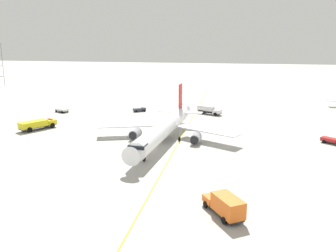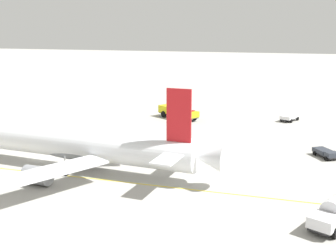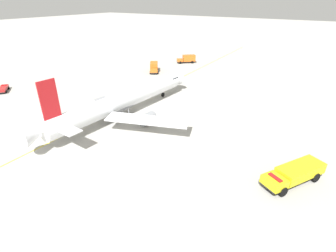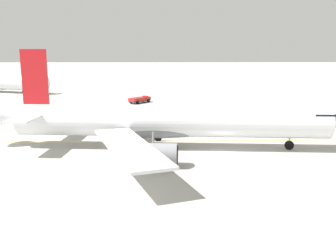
{
  "view_description": "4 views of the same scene",
  "coord_description": "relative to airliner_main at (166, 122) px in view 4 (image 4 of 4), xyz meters",
  "views": [
    {
      "loc": [
        -73.76,
        -19.96,
        23.8
      ],
      "look_at": [
        9.38,
        -3.46,
        3.14
      ],
      "focal_mm": 37.94,
      "sensor_mm": 36.0,
      "label": 1
    },
    {
      "loc": [
        36.72,
        -53.36,
        19.03
      ],
      "look_at": [
        15.04,
        14.34,
        2.72
      ],
      "focal_mm": 45.43,
      "sensor_mm": 36.0,
      "label": 2
    },
    {
      "loc": [
        45.9,
        33.88,
        23.98
      ],
      "look_at": [
        15.04,
        14.34,
        5.61
      ],
      "focal_mm": 27.6,
      "sensor_mm": 36.0,
      "label": 3
    },
    {
      "loc": [
        6.91,
        41.82,
        12.03
      ],
      "look_at": [
        6.21,
        -4.92,
        2.39
      ],
      "focal_mm": 40.26,
      "sensor_mm": 36.0,
      "label": 4
    }
  ],
  "objects": [
    {
      "name": "airliner_main",
      "position": [
        0.0,
        0.0,
        0.0
      ],
      "size": [
        44.12,
        36.1,
        11.98
      ],
      "rotation": [
        0.0,
        0.0,
        3.07
      ],
      "color": "white",
      "rests_on": "ground_plane"
    },
    {
      "name": "taxiway_centreline",
      "position": [
        -4.88,
        -3.44,
        -3.19
      ],
      "size": [
        190.06,
        2.71,
        0.01
      ],
      "rotation": [
        0.0,
        0.0,
        3.15
      ],
      "color": "yellow",
      "rests_on": "ground_plane"
    },
    {
      "name": "ground_plane",
      "position": [
        -6.44,
        3.23,
        -3.19
      ],
      "size": [
        600.0,
        600.0,
        0.0
      ],
      "primitive_type": "plane",
      "color": "#ADAAA3"
    },
    {
      "name": "ops_pickup_truck",
      "position": [
        5.6,
        -39.19,
        -2.38
      ],
      "size": [
        4.95,
        5.54,
        1.41
      ],
      "rotation": [
        0.0,
        0.0,
        4.04
      ],
      "color": "#232326",
      "rests_on": "ground_plane"
    }
  ]
}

